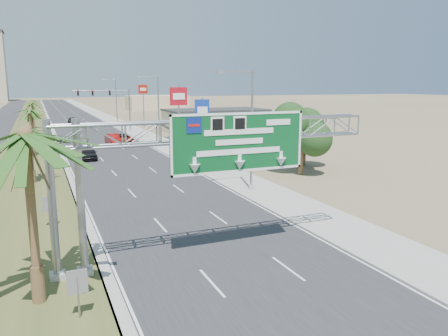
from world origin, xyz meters
TOP-DOWN VIEW (x-y plane):
  - road at (0.00, 110.00)m, footprint 12.00×300.00m
  - sidewalk_right at (8.50, 110.00)m, footprint 4.00×300.00m
  - median_grass at (-10.00, 110.00)m, footprint 7.00×300.00m
  - opposing_road at (-17.00, 110.00)m, footprint 8.00×300.00m
  - sign_gantry at (-1.06, 9.93)m, footprint 16.75×1.24m
  - palm_near at (-9.20, 8.00)m, footprint 5.70×5.70m
  - palm_row_b at (-9.50, 32.00)m, footprint 3.99×3.99m
  - palm_row_c at (-9.50, 48.00)m, footprint 3.99×3.99m
  - palm_row_d at (-9.50, 66.00)m, footprint 3.99×3.99m
  - palm_row_e at (-9.50, 85.00)m, footprint 3.99×3.99m
  - palm_row_f at (-9.50, 110.00)m, footprint 3.99×3.99m
  - streetlight_near at (7.30, 22.00)m, footprint 3.27×0.44m
  - streetlight_mid at (7.30, 52.00)m, footprint 3.27×0.44m
  - streetlight_far at (7.30, 88.00)m, footprint 3.27×0.44m
  - signal_mast at (5.17, 71.97)m, footprint 10.28×0.71m
  - store_building at (22.00, 66.00)m, footprint 18.00×10.00m
  - oak_near at (15.00, 26.00)m, footprint 4.50×4.50m
  - oak_far at (18.00, 30.00)m, footprint 3.50×3.50m
  - median_signback_a at (-7.80, 6.00)m, footprint 0.75×0.08m
  - median_signback_b at (-8.50, 18.00)m, footprint 0.75×0.08m
  - building_distant_right at (30.00, 140.00)m, footprint 20.00×12.00m
  - car_left_lane at (-3.37, 43.42)m, footprint 1.97×4.43m
  - car_mid_lane at (1.39, 55.32)m, footprint 1.93×4.97m
  - car_right_lane at (3.20, 56.76)m, footprint 2.56×4.96m
  - car_far at (-1.46, 93.93)m, footprint 2.07×4.67m
  - pole_sign_red_near at (9.00, 46.96)m, footprint 2.41×0.48m
  - pole_sign_blue at (12.12, 46.30)m, footprint 2.02×0.57m
  - pole_sign_red_far at (11.96, 81.33)m, footprint 2.13×1.19m

SIDE VIEW (x-z plane):
  - road at x=0.00m, z-range 0.00..0.02m
  - opposing_road at x=-17.00m, z-range 0.00..0.02m
  - sidewalk_right at x=8.50m, z-range 0.00..0.10m
  - median_grass at x=-10.00m, z-range 0.00..0.12m
  - car_far at x=-1.46m, z-range 0.00..1.33m
  - car_right_lane at x=3.20m, z-range 0.00..1.34m
  - car_left_lane at x=-3.37m, z-range 0.00..1.48m
  - car_mid_lane at x=1.39m, z-range 0.00..1.61m
  - median_signback_a at x=-7.80m, z-range 0.41..2.49m
  - median_signback_b at x=-8.50m, z-range 0.41..2.49m
  - store_building at x=22.00m, z-range 0.00..4.00m
  - building_distant_right at x=30.00m, z-range 0.00..5.00m
  - oak_far at x=18.00m, z-range 1.02..6.62m
  - palm_row_d at x=-9.50m, z-range 1.69..7.14m
  - oak_near at x=15.00m, z-range 1.13..7.93m
  - streetlight_near at x=7.30m, z-range -0.31..9.69m
  - streetlight_mid at x=7.30m, z-range -0.31..9.69m
  - streetlight_far at x=7.30m, z-range -0.31..9.69m
  - palm_row_f at x=-9.50m, z-range 1.83..7.58m
  - signal_mast at x=5.17m, z-range 0.85..8.85m
  - palm_row_b at x=-9.50m, z-range 1.93..7.87m
  - pole_sign_blue at x=12.12m, z-range 1.57..8.58m
  - palm_row_e at x=-9.50m, z-range 2.02..8.16m
  - palm_row_c at x=-9.50m, z-range 2.29..9.04m
  - sign_gantry at x=-1.06m, z-range 2.31..9.81m
  - pole_sign_red_near at x=9.00m, z-range 2.45..11.09m
  - palm_near at x=-9.20m, z-range 2.76..11.11m
  - pole_sign_red_far at x=11.96m, z-range 2.59..11.48m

